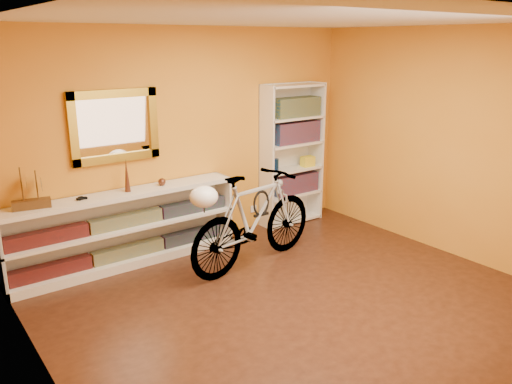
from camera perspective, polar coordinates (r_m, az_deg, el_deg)
floor at (r=5.08m, az=4.79°, el=-12.22°), size 4.50×4.00×0.01m
ceiling at (r=4.47m, az=5.62°, el=18.64°), size 4.50×4.00×0.01m
back_wall at (r=6.21m, az=-7.18°, el=5.85°), size 4.50×0.01×2.60m
left_wall at (r=3.59m, az=-23.04°, el=-3.22°), size 0.01×4.00×2.60m
right_wall at (r=6.30m, az=20.85°, el=5.05°), size 0.01×4.00×2.60m
gilt_mirror at (r=5.74m, az=-15.42°, el=7.06°), size 0.98×0.06×0.78m
wall_socket at (r=6.93m, az=-0.29°, el=-1.88°), size 0.09×0.02×0.09m
console_unit at (r=5.87m, az=-14.27°, el=-4.02°), size 2.60×0.35×0.85m
cd_row_lower at (r=5.95m, az=-14.03°, el=-6.38°), size 2.50×0.13×0.14m
cd_row_upper at (r=5.82m, az=-14.27°, el=-3.07°), size 2.50×0.13×0.14m
model_ship at (r=5.43m, az=-23.88°, el=0.43°), size 0.37×0.19×0.42m
toy_car at (r=5.60m, az=-18.77°, el=-0.80°), size 0.00×0.00×0.00m
bronze_ornament at (r=5.71m, az=-14.17°, el=1.82°), size 0.06×0.06×0.37m
decorative_orb at (r=5.91m, az=-10.42°, el=1.11°), size 0.09×0.09×0.09m
bookcase at (r=6.96m, az=4.03°, el=4.14°), size 0.90×0.30×1.90m
book_row_a at (r=7.08m, az=4.27°, el=0.99°), size 0.70×0.22×0.26m
book_row_b at (r=6.93m, az=4.40°, el=6.65°), size 0.70×0.22×0.28m
book_row_c at (r=6.88m, az=4.46°, el=9.40°), size 0.70×0.22×0.25m
travel_mug at (r=6.78m, az=2.21°, el=2.99°), size 0.08×0.08×0.17m
red_tin at (r=6.75m, az=2.65°, el=9.02°), size 0.17×0.17×0.18m
yellow_bag at (r=7.11m, az=5.76°, el=3.41°), size 0.19×0.13×0.14m
bicycle at (r=5.66m, az=-0.19°, el=-3.04°), size 0.74×1.88×1.08m
helmet at (r=5.09m, az=-5.82°, el=-0.53°), size 0.29×0.27×0.22m
u_lock at (r=5.68m, az=0.58°, el=-1.24°), size 0.22×0.02×0.22m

